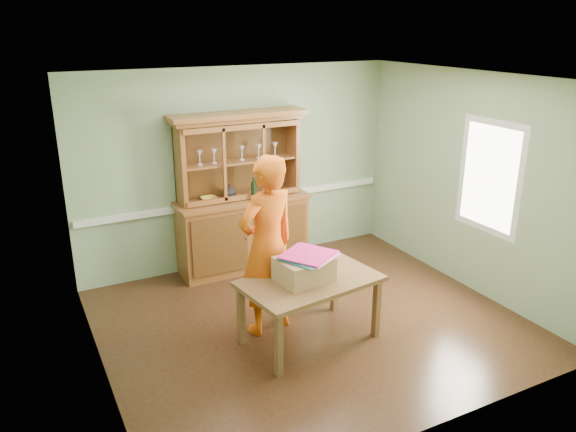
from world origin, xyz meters
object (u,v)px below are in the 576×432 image
china_hutch (242,216)px  person (267,246)px  dining_table (310,286)px  cardboard_box (304,269)px

china_hutch → person: 1.73m
china_hutch → dining_table: 2.08m
china_hutch → dining_table: china_hutch is taller
cardboard_box → dining_table: bearing=-5.5°
china_hutch → cardboard_box: (-0.18, -2.06, 0.08)m
dining_table → cardboard_box: (-0.07, 0.01, 0.21)m
cardboard_box → person: bearing=119.4°
china_hutch → dining_table: bearing=-92.9°
china_hutch → person: (-0.40, -1.66, 0.24)m
china_hutch → person: china_hutch is taller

